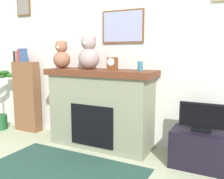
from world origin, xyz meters
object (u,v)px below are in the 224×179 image
object	(u,v)px
television	(202,118)
candle_jar	(140,66)
bookshelf	(27,95)
tv_stand	(200,149)
teddy_bear_brown	(89,54)
teddy_bear_cream	(62,56)
fireplace	(101,108)
mantel_clock	(112,64)

from	to	relation	value
television	candle_jar	size ratio (longest dim) A/B	4.15
bookshelf	tv_stand	bearing A→B (deg)	-2.07
tv_stand	candle_jar	size ratio (longest dim) A/B	5.34
tv_stand	teddy_bear_brown	bearing A→B (deg)	178.65
candle_jar	teddy_bear_cream	bearing A→B (deg)	-179.98
teddy_bear_brown	teddy_bear_cream	bearing A→B (deg)	179.99
fireplace	candle_jar	bearing A→B (deg)	-1.77
fireplace	teddy_bear_brown	distance (m)	0.76
mantel_clock	teddy_bear_brown	bearing A→B (deg)	179.86
candle_jar	teddy_bear_brown	world-z (taller)	teddy_bear_brown
television	teddy_bear_cream	size ratio (longest dim) A/B	1.26
bookshelf	teddy_bear_brown	bearing A→B (deg)	-2.93
mantel_clock	teddy_bear_brown	world-z (taller)	teddy_bear_brown
fireplace	tv_stand	bearing A→B (deg)	-2.31
teddy_bear_cream	mantel_clock	bearing A→B (deg)	-0.07
fireplace	mantel_clock	world-z (taller)	mantel_clock
teddy_bear_cream	fireplace	bearing A→B (deg)	1.65
mantel_clock	television	bearing A→B (deg)	-1.79
tv_stand	mantel_clock	world-z (taller)	mantel_clock
fireplace	television	bearing A→B (deg)	-2.37
television	teddy_bear_brown	size ratio (longest dim) A/B	1.08
teddy_bear_brown	candle_jar	bearing A→B (deg)	0.05
fireplace	tv_stand	size ratio (longest dim) A/B	2.36
teddy_bear_brown	fireplace	bearing A→B (deg)	6.11
tv_stand	television	xyz separation A→B (m)	(-0.00, -0.00, 0.36)
teddy_bear_brown	television	bearing A→B (deg)	-1.40
tv_stand	teddy_bear_cream	distance (m)	2.22
tv_stand	fireplace	bearing A→B (deg)	177.69
candle_jar	mantel_clock	world-z (taller)	mantel_clock
fireplace	mantel_clock	size ratio (longest dim) A/B	9.10
television	mantel_clock	size ratio (longest dim) A/B	3.00
bookshelf	teddy_bear_brown	xyz separation A→B (m)	(1.26, -0.06, 0.67)
mantel_clock	teddy_bear_brown	distance (m)	0.38
bookshelf	teddy_bear_cream	distance (m)	1.03
candle_jar	teddy_bear_cream	xyz separation A→B (m)	(-1.21, -0.00, 0.12)
fireplace	candle_jar	xyz separation A→B (m)	(0.57, -0.02, 0.59)
tv_stand	mantel_clock	size ratio (longest dim) A/B	3.86
bookshelf	teddy_bear_cream	bearing A→B (deg)	-4.61
bookshelf	mantel_clock	world-z (taller)	bookshelf
tv_stand	mantel_clock	distance (m)	1.48
bookshelf	tv_stand	world-z (taller)	bookshelf
tv_stand	candle_jar	world-z (taller)	candle_jar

